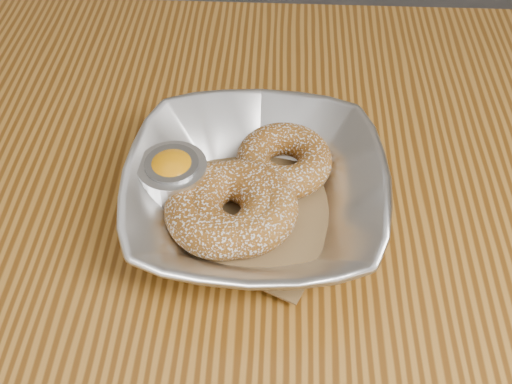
{
  "coord_description": "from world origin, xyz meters",
  "views": [
    {
      "loc": [
        0.02,
        -0.29,
        1.16
      ],
      "look_at": [
        -0.0,
        0.05,
        0.78
      ],
      "focal_mm": 42.0,
      "sensor_mm": 36.0,
      "label": 1
    }
  ],
  "objects_px": {
    "table": "(255,318)",
    "donut_front": "(240,207)",
    "ramekin": "(174,178)",
    "serving_bowl": "(256,194)",
    "donut_back": "(284,160)",
    "donut_extra": "(223,209)"
  },
  "relations": [
    {
      "from": "donut_front",
      "to": "donut_extra",
      "type": "xyz_separation_m",
      "value": [
        -0.01,
        -0.0,
        0.0
      ]
    },
    {
      "from": "donut_front",
      "to": "donut_back",
      "type": "bearing_deg",
      "value": 58.68
    },
    {
      "from": "table",
      "to": "donut_extra",
      "type": "xyz_separation_m",
      "value": [
        -0.03,
        0.03,
        0.13
      ]
    },
    {
      "from": "serving_bowl",
      "to": "donut_back",
      "type": "xyz_separation_m",
      "value": [
        0.02,
        0.04,
        -0.0
      ]
    },
    {
      "from": "donut_back",
      "to": "ramekin",
      "type": "height_order",
      "value": "ramekin"
    },
    {
      "from": "table",
      "to": "serving_bowl",
      "type": "xyz_separation_m",
      "value": [
        -0.0,
        0.05,
        0.13
      ]
    },
    {
      "from": "donut_front",
      "to": "ramekin",
      "type": "relative_size",
      "value": 1.65
    },
    {
      "from": "ramekin",
      "to": "donut_front",
      "type": "bearing_deg",
      "value": -24.01
    },
    {
      "from": "table",
      "to": "donut_back",
      "type": "bearing_deg",
      "value": 76.16
    },
    {
      "from": "donut_extra",
      "to": "table",
      "type": "bearing_deg",
      "value": -46.87
    },
    {
      "from": "donut_front",
      "to": "ramekin",
      "type": "xyz_separation_m",
      "value": [
        -0.06,
        0.03,
        0.0
      ]
    },
    {
      "from": "serving_bowl",
      "to": "donut_back",
      "type": "distance_m",
      "value": 0.05
    },
    {
      "from": "serving_bowl",
      "to": "donut_extra",
      "type": "distance_m",
      "value": 0.03
    },
    {
      "from": "donut_back",
      "to": "donut_front",
      "type": "relative_size",
      "value": 0.88
    },
    {
      "from": "ramekin",
      "to": "serving_bowl",
      "type": "bearing_deg",
      "value": -8.65
    },
    {
      "from": "donut_front",
      "to": "ramekin",
      "type": "bearing_deg",
      "value": 155.99
    },
    {
      "from": "ramekin",
      "to": "table",
      "type": "bearing_deg",
      "value": -38.5
    },
    {
      "from": "table",
      "to": "donut_front",
      "type": "xyz_separation_m",
      "value": [
        -0.01,
        0.03,
        0.13
      ]
    },
    {
      "from": "donut_extra",
      "to": "ramekin",
      "type": "height_order",
      "value": "ramekin"
    },
    {
      "from": "donut_back",
      "to": "donut_extra",
      "type": "xyz_separation_m",
      "value": [
        -0.05,
        -0.06,
        0.0
      ]
    },
    {
      "from": "serving_bowl",
      "to": "donut_back",
      "type": "bearing_deg",
      "value": 62.19
    },
    {
      "from": "table",
      "to": "donut_front",
      "type": "bearing_deg",
      "value": 113.54
    }
  ]
}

